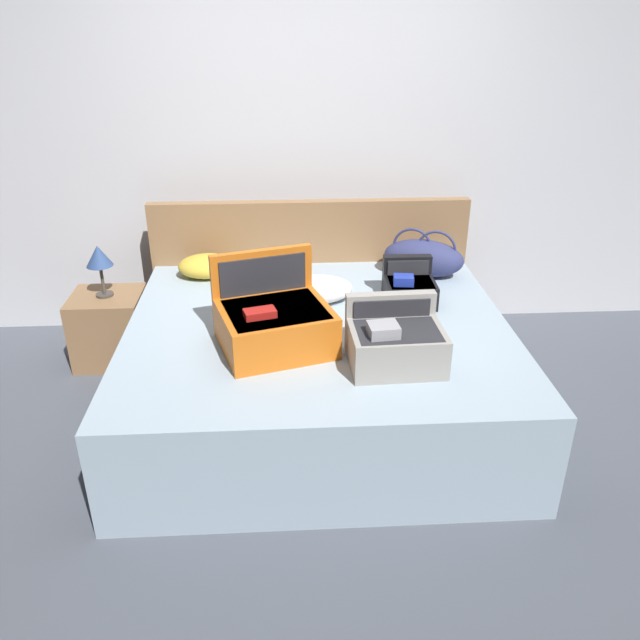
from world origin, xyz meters
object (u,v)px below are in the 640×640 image
(hard_case_medium, at_px, (395,342))
(hard_case_small, at_px, (409,287))
(duffel_bag, at_px, (423,257))
(pillow_near_headboard, at_px, (312,290))
(nightstand, at_px, (110,328))
(table_lamp, at_px, (99,258))
(pillow_center_head, at_px, (207,266))
(hard_case_large, at_px, (274,322))
(bed, at_px, (319,369))

(hard_case_medium, distance_m, hard_case_small, 0.74)
(hard_case_medium, height_order, duffel_bag, duffel_bag)
(hard_case_small, xyz_separation_m, pillow_near_headboard, (-0.56, 0.02, -0.01))
(duffel_bag, height_order, nightstand, duffel_bag)
(hard_case_small, height_order, nightstand, hard_case_small)
(hard_case_small, bearing_deg, hard_case_medium, -104.88)
(hard_case_small, bearing_deg, table_lamp, 168.83)
(duffel_bag, relative_size, pillow_center_head, 1.55)
(hard_case_large, bearing_deg, bed, 26.73)
(bed, xyz_separation_m, duffel_bag, (0.70, 0.67, 0.40))
(hard_case_large, height_order, table_lamp, hard_case_large)
(bed, xyz_separation_m, hard_case_small, (0.54, 0.28, 0.36))
(nightstand, xyz_separation_m, table_lamp, (0.00, 0.00, 0.48))
(pillow_near_headboard, bearing_deg, bed, -85.75)
(hard_case_large, relative_size, table_lamp, 1.94)
(pillow_near_headboard, bearing_deg, hard_case_large, -112.12)
(bed, distance_m, duffel_bag, 1.05)
(hard_case_large, height_order, pillow_center_head, hard_case_large)
(bed, distance_m, hard_case_small, 0.71)
(pillow_center_head, xyz_separation_m, nightstand, (-0.64, -0.05, -0.39))
(duffel_bag, height_order, pillow_center_head, duffel_bag)
(pillow_center_head, bearing_deg, duffel_bag, -2.40)
(bed, xyz_separation_m, pillow_center_head, (-0.66, 0.73, 0.35))
(nightstand, bearing_deg, duffel_bag, -0.20)
(nightstand, bearing_deg, hard_case_small, -12.10)
(bed, xyz_separation_m, hard_case_large, (-0.23, -0.22, 0.41))
(hard_case_large, distance_m, duffel_bag, 1.29)
(duffel_bag, bearing_deg, table_lamp, 179.80)
(bed, height_order, duffel_bag, duffel_bag)
(bed, distance_m, table_lamp, 1.53)
(bed, height_order, table_lamp, table_lamp)
(hard_case_small, height_order, table_lamp, same)
(pillow_near_headboard, bearing_deg, duffel_bag, 27.18)
(bed, relative_size, hard_case_small, 6.84)
(bed, xyz_separation_m, table_lamp, (-1.31, 0.68, 0.43))
(hard_case_medium, relative_size, duffel_bag, 0.80)
(hard_case_medium, relative_size, pillow_center_head, 1.25)
(pillow_near_headboard, bearing_deg, nightstand, 163.58)
(hard_case_large, bearing_deg, nightstand, 123.85)
(duffel_bag, xyz_separation_m, nightstand, (-2.01, 0.01, -0.44))
(table_lamp, bearing_deg, duffel_bag, -0.20)
(hard_case_large, xyz_separation_m, hard_case_small, (0.77, 0.50, -0.04))
(pillow_near_headboard, height_order, nightstand, pillow_near_headboard)
(nightstand, bearing_deg, bed, -27.37)
(hard_case_large, distance_m, nightstand, 1.47)
(pillow_center_head, bearing_deg, bed, -47.67)
(pillow_near_headboard, relative_size, nightstand, 1.04)
(hard_case_large, height_order, pillow_near_headboard, hard_case_large)
(hard_case_small, relative_size, duffel_bag, 0.53)
(pillow_near_headboard, distance_m, pillow_center_head, 0.77)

